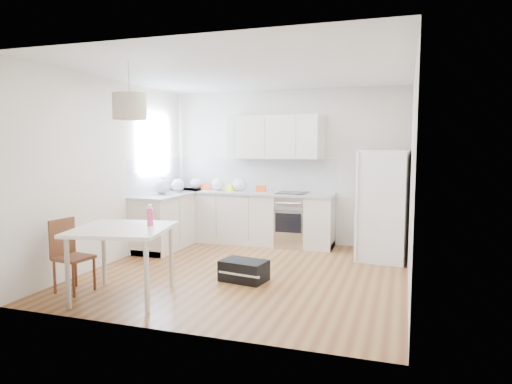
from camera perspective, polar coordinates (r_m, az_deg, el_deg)
floor at (r=6.36m, az=-1.13°, el=-10.01°), size 4.20×4.20×0.00m
ceiling at (r=6.19m, az=-1.19°, el=14.80°), size 4.20×4.20×0.00m
wall_back at (r=8.13m, az=3.76°, el=3.14°), size 4.20×0.00×4.20m
wall_left at (r=7.10m, az=-17.37°, el=2.47°), size 0.00×4.20×4.20m
wall_right at (r=5.78m, az=18.89°, el=1.67°), size 0.00×4.20×4.20m
window_glassblock at (r=8.05m, az=-12.61°, el=5.83°), size 0.02×1.00×1.00m
cabinets_back at (r=8.12m, az=-0.92°, el=-3.31°), size 3.00×0.60×0.88m
cabinets_left at (r=8.06m, az=-10.45°, el=-3.48°), size 0.60×1.80×0.88m
counter_back at (r=8.05m, az=-0.93°, el=-0.08°), size 3.02×0.64×0.04m
counter_left at (r=7.99m, az=-10.51°, el=-0.23°), size 0.64×1.82×0.04m
backsplash_back at (r=8.31m, az=-0.27°, el=2.25°), size 3.00×0.01×0.58m
backsplash_left at (r=8.11m, az=-12.37°, el=2.02°), size 0.01×1.80×0.58m
upper_cabinets at (r=8.01m, az=2.45°, el=6.86°), size 1.70×0.32×0.75m
range_oven at (r=7.89m, az=4.58°, el=-3.60°), size 0.50×0.61×0.88m
sink at (r=7.95m, az=-10.68°, el=-0.16°), size 0.50×0.80×0.16m
refrigerator at (r=7.20m, az=15.92°, el=-1.59°), size 0.90×0.92×1.66m
dining_table at (r=5.42m, az=-16.36°, el=-5.22°), size 1.22×1.22×0.81m
dining_chair at (r=5.86m, az=-21.81°, el=-7.44°), size 0.42×0.42×0.87m
drink_bottle at (r=5.41m, az=-13.11°, el=-2.83°), size 0.08×0.08×0.25m
gym_bag at (r=5.96m, az=-1.52°, el=-9.79°), size 0.63×0.47×0.26m
pendant_lamp at (r=5.47m, az=-15.53°, el=10.26°), size 0.49×0.49×0.30m
grocery_bag_a at (r=8.50m, az=-7.52°, el=1.00°), size 0.22×0.19×0.20m
grocery_bag_b at (r=8.26m, az=-4.77°, el=0.95°), size 0.24×0.21×0.22m
grocery_bag_c at (r=8.13m, az=-2.06°, el=0.96°), size 0.26×0.22×0.24m
grocery_bag_d at (r=8.21m, az=-9.73°, el=0.86°), size 0.24×0.21×0.22m
grocery_bag_e at (r=7.83m, az=-11.77°, el=0.68°), size 0.28×0.24×0.25m
snack_orange at (r=8.01m, az=0.62°, el=0.44°), size 0.18×0.12×0.11m
snack_yellow at (r=8.18m, az=-3.24°, el=0.55°), size 0.20×0.18×0.12m
snack_red at (r=8.39m, az=-6.19°, el=0.64°), size 0.17×0.12×0.11m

